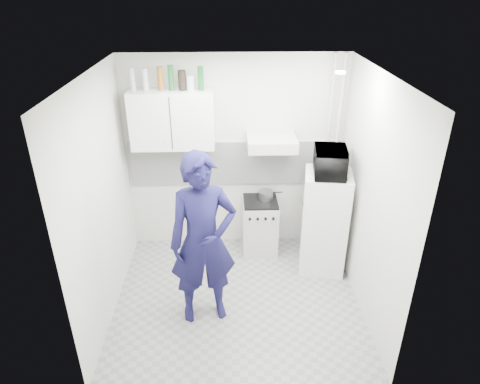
{
  "coord_description": "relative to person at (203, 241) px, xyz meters",
  "views": [
    {
      "loc": [
        -0.09,
        -3.93,
        3.4
      ],
      "look_at": [
        0.04,
        0.3,
        1.25
      ],
      "focal_mm": 32.0,
      "sensor_mm": 36.0,
      "label": 1
    }
  ],
  "objects": [
    {
      "name": "floor",
      "position": [
        0.35,
        0.23,
        -0.96
      ],
      "size": [
        2.8,
        2.8,
        0.0
      ],
      "primitive_type": "plane",
      "color": "gray",
      "rests_on": "ground"
    },
    {
      "name": "ceiling",
      "position": [
        0.35,
        0.23,
        1.64
      ],
      "size": [
        2.8,
        2.8,
        0.0
      ],
      "primitive_type": "plane",
      "color": "white",
      "rests_on": "wall_back"
    },
    {
      "name": "wall_back",
      "position": [
        0.35,
        1.48,
        0.34
      ],
      "size": [
        2.8,
        0.0,
        2.8
      ],
      "primitive_type": "plane",
      "rotation": [
        1.57,
        0.0,
        0.0
      ],
      "color": "beige",
      "rests_on": "floor"
    },
    {
      "name": "wall_left",
      "position": [
        -1.05,
        0.23,
        0.34
      ],
      "size": [
        0.0,
        2.6,
        2.6
      ],
      "primitive_type": "plane",
      "rotation": [
        1.57,
        0.0,
        1.57
      ],
      "color": "beige",
      "rests_on": "floor"
    },
    {
      "name": "wall_right",
      "position": [
        1.75,
        0.23,
        0.34
      ],
      "size": [
        0.0,
        2.6,
        2.6
      ],
      "primitive_type": "plane",
      "rotation": [
        1.57,
        0.0,
        -1.57
      ],
      "color": "beige",
      "rests_on": "floor"
    },
    {
      "name": "person",
      "position": [
        0.0,
        0.0,
        0.0
      ],
      "size": [
        0.78,
        0.59,
        1.92
      ],
      "primitive_type": "imported",
      "rotation": [
        0.0,
        0.0,
        0.19
      ],
      "color": "#121138",
      "rests_on": "floor"
    },
    {
      "name": "stove",
      "position": [
        0.69,
        1.23,
        -0.59
      ],
      "size": [
        0.46,
        0.46,
        0.74
      ],
      "primitive_type": "cube",
      "color": "#B7B4A8",
      "rests_on": "floor"
    },
    {
      "name": "fridge",
      "position": [
        1.45,
        0.84,
        -0.3
      ],
      "size": [
        0.63,
        0.63,
        1.32
      ],
      "primitive_type": "cube",
      "rotation": [
        0.0,
        0.0,
        -0.18
      ],
      "color": "silver",
      "rests_on": "floor"
    },
    {
      "name": "stove_top",
      "position": [
        0.69,
        1.23,
        -0.21
      ],
      "size": [
        0.44,
        0.44,
        0.03
      ],
      "primitive_type": "cube",
      "color": "black",
      "rests_on": "stove"
    },
    {
      "name": "saucepan",
      "position": [
        0.76,
        1.3,
        -0.14
      ],
      "size": [
        0.19,
        0.19,
        0.11
      ],
      "primitive_type": "cylinder",
      "color": "silver",
      "rests_on": "stove_top"
    },
    {
      "name": "microwave",
      "position": [
        1.45,
        0.84,
        0.51
      ],
      "size": [
        0.59,
        0.44,
        0.3
      ],
      "primitive_type": "imported",
      "rotation": [
        0.0,
        0.0,
        1.43
      ],
      "color": "black",
      "rests_on": "fridge"
    },
    {
      "name": "bottle_a",
      "position": [
        -0.82,
        1.31,
        1.37
      ],
      "size": [
        0.06,
        0.06,
        0.26
      ],
      "primitive_type": "cylinder",
      "color": "#B2B7BC",
      "rests_on": "upper_cabinet"
    },
    {
      "name": "bottle_b",
      "position": [
        -0.67,
        1.31,
        1.37
      ],
      "size": [
        0.07,
        0.07,
        0.26
      ],
      "primitive_type": "cylinder",
      "color": "#B2B7BC",
      "rests_on": "upper_cabinet"
    },
    {
      "name": "bottle_c",
      "position": [
        -0.5,
        1.31,
        1.37
      ],
      "size": [
        0.07,
        0.07,
        0.27
      ],
      "primitive_type": "cylinder",
      "color": "brown",
      "rests_on": "upper_cabinet"
    },
    {
      "name": "bottle_d",
      "position": [
        -0.38,
        1.31,
        1.38
      ],
      "size": [
        0.06,
        0.06,
        0.29
      ],
      "primitive_type": "cylinder",
      "color": "#144C1E",
      "rests_on": "upper_cabinet"
    },
    {
      "name": "canister_a",
      "position": [
        -0.25,
        1.31,
        1.35
      ],
      "size": [
        0.09,
        0.09,
        0.23
      ],
      "primitive_type": "cylinder",
      "color": "black",
      "rests_on": "upper_cabinet"
    },
    {
      "name": "canister_b",
      "position": [
        -0.16,
        1.31,
        1.32
      ],
      "size": [
        0.09,
        0.09,
        0.17
      ],
      "primitive_type": "cylinder",
      "color": "#B2B7BC",
      "rests_on": "upper_cabinet"
    },
    {
      "name": "bottle_e",
      "position": [
        -0.04,
        1.31,
        1.37
      ],
      "size": [
        0.07,
        0.07,
        0.27
      ],
      "primitive_type": "cylinder",
      "color": "#144C1E",
      "rests_on": "upper_cabinet"
    },
    {
      "name": "upper_cabinet",
      "position": [
        -0.4,
        1.31,
        0.89
      ],
      "size": [
        1.0,
        0.35,
        0.7
      ],
      "primitive_type": "cube",
      "color": "silver",
      "rests_on": "wall_back"
    },
    {
      "name": "range_hood",
      "position": [
        0.8,
        1.23,
        0.61
      ],
      "size": [
        0.6,
        0.5,
        0.14
      ],
      "primitive_type": "cube",
      "color": "#B7B4A8",
      "rests_on": "wall_back"
    },
    {
      "name": "backsplash",
      "position": [
        0.35,
        1.47,
        0.24
      ],
      "size": [
        2.74,
        0.03,
        0.6
      ],
      "primitive_type": "cube",
      "color": "white",
      "rests_on": "wall_back"
    },
    {
      "name": "pipe_a",
      "position": [
        1.65,
        1.4,
        0.34
      ],
      "size": [
        0.05,
        0.05,
        2.6
      ],
      "primitive_type": "cylinder",
      "color": "#B7B4A8",
      "rests_on": "floor"
    },
    {
      "name": "pipe_b",
      "position": [
        1.53,
        1.4,
        0.34
      ],
      "size": [
        0.04,
        0.04,
        2.6
      ],
      "primitive_type": "cylinder",
      "color": "#B7B4A8",
      "rests_on": "floor"
    },
    {
      "name": "ceiling_spot_fixture",
      "position": [
        1.35,
        0.43,
        1.61
      ],
      "size": [
        0.1,
        0.1,
        0.02
      ],
      "primitive_type": "cylinder",
      "color": "white",
      "rests_on": "ceiling"
    }
  ]
}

